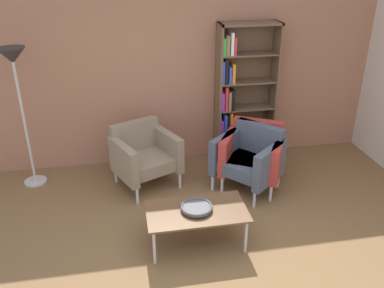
# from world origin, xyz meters

# --- Properties ---
(ground_plane) EXTENTS (8.32, 8.32, 0.00)m
(ground_plane) POSITION_xyz_m (0.00, 0.00, 0.00)
(ground_plane) COLOR brown
(brick_back_panel) EXTENTS (6.40, 0.12, 2.90)m
(brick_back_panel) POSITION_xyz_m (0.00, 2.46, 1.45)
(brick_back_panel) COLOR #A87056
(brick_back_panel) RESTS_ON ground_plane
(bookshelf_tall) EXTENTS (0.80, 0.30, 1.90)m
(bookshelf_tall) POSITION_xyz_m (0.90, 2.25, 0.94)
(bookshelf_tall) COLOR brown
(bookshelf_tall) RESTS_ON ground_plane
(coffee_table_low) EXTENTS (1.00, 0.56, 0.40)m
(coffee_table_low) POSITION_xyz_m (-0.04, 0.47, 0.37)
(coffee_table_low) COLOR brown
(coffee_table_low) RESTS_ON ground_plane
(decorative_bowl) EXTENTS (0.32, 0.32, 0.05)m
(decorative_bowl) POSITION_xyz_m (-0.04, 0.47, 0.43)
(decorative_bowl) COLOR #4C4C51
(decorative_bowl) RESTS_ON coffee_table_low
(armchair_corner_red) EXTENTS (0.91, 0.88, 0.78)m
(armchair_corner_red) POSITION_xyz_m (-0.46, 1.75, 0.41)
(armchair_corner_red) COLOR gray
(armchair_corner_red) RESTS_ON ground_plane
(armchair_spare_guest) EXTENTS (0.94, 0.95, 0.78)m
(armchair_spare_guest) POSITION_xyz_m (0.82, 1.44, 0.41)
(armchair_spare_guest) COLOR #4C566B
(armchair_spare_guest) RESTS_ON ground_plane
(armchair_near_window) EXTENTS (0.93, 0.91, 0.78)m
(armchair_near_window) POSITION_xyz_m (0.90, 1.53, 0.41)
(armchair_near_window) COLOR #B73833
(armchair_near_window) RESTS_ON ground_plane
(floor_lamp_torchiere) EXTENTS (0.32, 0.32, 1.74)m
(floor_lamp_torchiere) POSITION_xyz_m (-1.86, 2.03, 1.45)
(floor_lamp_torchiere) COLOR silver
(floor_lamp_torchiere) RESTS_ON ground_plane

